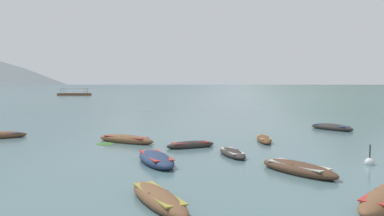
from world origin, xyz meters
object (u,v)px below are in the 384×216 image
at_px(rowboat_4, 158,199).
at_px(rowboat_6, 1,136).
at_px(rowboat_2, 126,139).
at_px(rowboat_11, 298,169).
at_px(rowboat_7, 232,153).
at_px(mooring_buoy, 370,162).
at_px(ferry_0, 74,94).
at_px(rowboat_12, 264,139).
at_px(rowboat_1, 156,159).
at_px(rowboat_8, 332,127).
at_px(rowboat_10, 191,145).

height_order(rowboat_4, rowboat_6, rowboat_6).
distance_m(rowboat_2, rowboat_11, 12.76).
relative_size(rowboat_7, mooring_buoy, 2.79).
bearing_deg(rowboat_11, ferry_0, 106.31).
bearing_deg(rowboat_2, rowboat_12, -3.15).
height_order(rowboat_1, rowboat_12, rowboat_1).
height_order(rowboat_1, mooring_buoy, mooring_buoy).
relative_size(rowboat_8, rowboat_10, 1.24).
bearing_deg(rowboat_1, rowboat_6, 138.59).
bearing_deg(rowboat_1, rowboat_10, 64.93).
xyz_separation_m(rowboat_2, rowboat_12, (9.35, -0.51, -0.04)).
bearing_deg(rowboat_8, rowboat_1, -139.97).
xyz_separation_m(rowboat_6, ferry_0, (-15.32, 99.68, 0.26)).
height_order(rowboat_2, rowboat_7, rowboat_2).
relative_size(rowboat_10, ferry_0, 0.31).
relative_size(rowboat_2, rowboat_12, 1.26).
bearing_deg(rowboat_6, rowboat_10, -21.84).
bearing_deg(rowboat_2, mooring_buoy, -33.49).
relative_size(rowboat_10, rowboat_12, 0.96).
height_order(ferry_0, mooring_buoy, ferry_0).
xyz_separation_m(rowboat_1, rowboat_7, (4.17, 1.60, -0.06)).
height_order(rowboat_1, rowboat_10, rowboat_1).
xyz_separation_m(rowboat_11, rowboat_12, (1.03, 9.16, -0.03)).
bearing_deg(rowboat_11, rowboat_8, 60.35).
distance_m(rowboat_1, ferry_0, 112.76).
distance_m(rowboat_7, rowboat_8, 15.40).
distance_m(rowboat_1, rowboat_11, 6.84).
xyz_separation_m(rowboat_4, rowboat_6, (-11.32, 16.44, 0.00)).
relative_size(rowboat_8, rowboat_11, 0.98).
relative_size(rowboat_2, rowboat_11, 1.04).
bearing_deg(rowboat_8, rowboat_10, -148.00).
relative_size(rowboat_6, rowboat_12, 1.06).
distance_m(rowboat_7, mooring_buoy, 6.88).
height_order(rowboat_6, rowboat_11, rowboat_11).
height_order(rowboat_12, ferry_0, ferry_0).
distance_m(rowboat_10, rowboat_11, 8.33).
bearing_deg(rowboat_4, rowboat_7, 63.33).
bearing_deg(rowboat_1, mooring_buoy, -6.74).
distance_m(rowboat_2, rowboat_12, 9.36).
xyz_separation_m(rowboat_7, rowboat_10, (-2.05, 2.95, 0.02)).
distance_m(rowboat_6, rowboat_10, 14.39).
bearing_deg(rowboat_11, rowboat_7, 116.55).
bearing_deg(rowboat_2, rowboat_6, 162.58).
xyz_separation_m(rowboat_6, rowboat_12, (18.56, -3.40, -0.02)).
xyz_separation_m(rowboat_11, mooring_buoy, (4.14, 1.42, -0.09)).
relative_size(rowboat_4, rowboat_8, 1.05).
bearing_deg(rowboat_8, rowboat_12, -141.50).
bearing_deg(ferry_0, mooring_buoy, -71.54).
distance_m(rowboat_2, rowboat_10, 4.82).
bearing_deg(rowboat_10, rowboat_12, 20.53).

